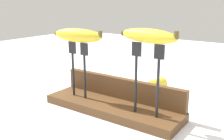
% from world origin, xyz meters
% --- Properties ---
extents(ground_plane, '(3.00, 3.00, 0.00)m').
position_xyz_m(ground_plane, '(0.00, 0.00, 0.00)').
color(ground_plane, silver).
extents(wooden_board, '(0.41, 0.13, 0.02)m').
position_xyz_m(wooden_board, '(0.00, 0.00, 0.01)').
color(wooden_board, brown).
rests_on(wooden_board, ground).
extents(board_backstop, '(0.41, 0.02, 0.06)m').
position_xyz_m(board_backstop, '(0.00, 0.05, 0.06)').
color(board_backstop, brown).
rests_on(board_backstop, wooden_board).
extents(fork_stand_left, '(0.07, 0.01, 0.17)m').
position_xyz_m(fork_stand_left, '(-0.12, -0.01, 0.13)').
color(fork_stand_left, black).
rests_on(fork_stand_left, wooden_board).
extents(fork_stand_right, '(0.09, 0.01, 0.19)m').
position_xyz_m(fork_stand_right, '(0.12, -0.01, 0.14)').
color(fork_stand_right, black).
rests_on(fork_stand_right, wooden_board).
extents(banana_raised_left, '(0.18, 0.05, 0.04)m').
position_xyz_m(banana_raised_left, '(-0.12, -0.01, 0.21)').
color(banana_raised_left, yellow).
rests_on(banana_raised_left, fork_stand_left).
extents(banana_raised_right, '(0.17, 0.07, 0.04)m').
position_xyz_m(banana_raised_right, '(0.12, -0.01, 0.23)').
color(banana_raised_right, yellow).
rests_on(banana_raised_right, fork_stand_right).
extents(fork_fallen_near, '(0.16, 0.03, 0.01)m').
position_xyz_m(fork_fallen_near, '(-0.22, 0.17, 0.00)').
color(fork_fallen_near, black).
rests_on(fork_fallen_near, ground).
extents(banana_chunk_near, '(0.05, 0.07, 0.04)m').
position_xyz_m(banana_chunk_near, '(0.03, 0.25, 0.02)').
color(banana_chunk_near, yellow).
rests_on(banana_chunk_near, ground).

